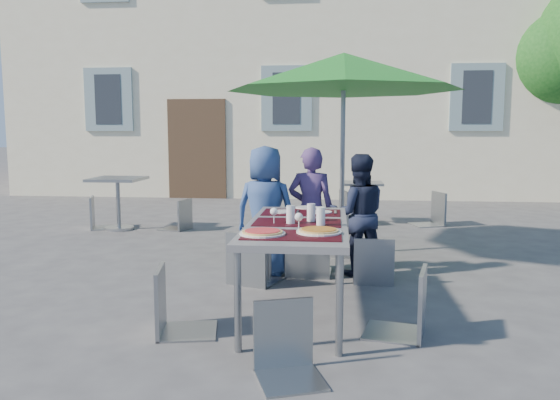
# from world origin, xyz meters

# --- Properties ---
(ground) EXTENTS (90.00, 90.00, 0.00)m
(ground) POSITION_xyz_m (0.00, 0.00, 0.00)
(ground) COLOR #404043
(ground) RESTS_ON ground
(building) EXTENTS (13.60, 8.20, 11.10)m
(building) POSITION_xyz_m (-0.00, 11.50, 4.85)
(building) COLOR beige
(building) RESTS_ON ground
(dining_table) EXTENTS (0.80, 1.85, 0.76)m
(dining_table) POSITION_xyz_m (0.76, -0.09, 0.70)
(dining_table) COLOR #49494E
(dining_table) RESTS_ON ground
(pizza_near_left) EXTENTS (0.33, 0.33, 0.03)m
(pizza_near_left) POSITION_xyz_m (0.55, -0.65, 0.77)
(pizza_near_left) COLOR white
(pizza_near_left) RESTS_ON dining_table
(pizza_near_right) EXTENTS (0.33, 0.33, 0.03)m
(pizza_near_right) POSITION_xyz_m (0.95, -0.54, 0.77)
(pizza_near_right) COLOR white
(pizza_near_right) RESTS_ON dining_table
(glassware) EXTENTS (0.44, 0.46, 0.15)m
(glassware) POSITION_xyz_m (0.81, -0.17, 0.83)
(glassware) COLOR silver
(glassware) RESTS_ON dining_table
(place_settings) EXTENTS (0.60, 0.52, 0.01)m
(place_settings) POSITION_xyz_m (0.78, 0.55, 0.76)
(place_settings) COLOR white
(place_settings) RESTS_ON dining_table
(child_0) EXTENTS (0.73, 0.56, 1.35)m
(child_0) POSITION_xyz_m (0.35, 1.07, 0.67)
(child_0) COLOR #2E4980
(child_0) RESTS_ON ground
(child_1) EXTENTS (0.51, 0.36, 1.33)m
(child_1) POSITION_xyz_m (0.82, 1.20, 0.66)
(child_1) COLOR #493369
(child_1) RESTS_ON ground
(child_2) EXTENTS (0.65, 0.43, 1.26)m
(child_2) POSITION_xyz_m (1.31, 1.19, 0.63)
(child_2) COLOR #181E35
(child_2) RESTS_ON ground
(chair_0) EXTENTS (0.56, 0.56, 0.98)m
(chair_0) POSITION_xyz_m (0.26, 0.69, 0.58)
(chair_0) COLOR gray
(chair_0) RESTS_ON ground
(chair_1) EXTENTS (0.47, 0.48, 1.03)m
(chair_1) POSITION_xyz_m (0.80, 1.05, 0.61)
(chair_1) COLOR gray
(chair_1) RESTS_ON ground
(chair_2) EXTENTS (0.39, 0.40, 0.88)m
(chair_2) POSITION_xyz_m (1.45, 0.85, 0.51)
(chair_2) COLOR gray
(chair_2) RESTS_ON ground
(chair_3) EXTENTS (0.49, 0.49, 0.94)m
(chair_3) POSITION_xyz_m (-0.11, -0.65, 0.55)
(chair_3) COLOR gray
(chair_3) RESTS_ON ground
(chair_4) EXTENTS (0.51, 0.51, 0.95)m
(chair_4) POSITION_xyz_m (1.60, -0.54, 0.56)
(chair_4) COLOR #90939B
(chair_4) RESTS_ON ground
(chair_5) EXTENTS (0.49, 0.49, 0.86)m
(chair_5) POSITION_xyz_m (0.78, -1.28, 0.50)
(chair_5) COLOR gray
(chair_5) RESTS_ON ground
(patio_umbrella) EXTENTS (2.80, 2.80, 2.40)m
(patio_umbrella) POSITION_xyz_m (1.15, 2.11, 2.17)
(patio_umbrella) COLOR #ABAEB3
(patio_umbrella) RESTS_ON ground
(cafe_table_0) EXTENTS (0.74, 0.74, 0.80)m
(cafe_table_0) POSITION_xyz_m (-2.21, 3.47, 0.56)
(cafe_table_0) COLOR #ABAEB3
(cafe_table_0) RESTS_ON ground
(bg_chair_l_0) EXTENTS (0.53, 0.53, 0.94)m
(bg_chair_l_0) POSITION_xyz_m (-2.55, 3.54, 0.55)
(bg_chair_l_0) COLOR #8F959A
(bg_chair_l_0) RESTS_ON ground
(bg_chair_r_0) EXTENTS (0.49, 0.48, 0.89)m
(bg_chair_r_0) POSITION_xyz_m (-1.28, 3.55, 0.52)
(bg_chair_r_0) COLOR gray
(bg_chair_r_0) RESTS_ON ground
(cafe_table_1) EXTENTS (0.63, 0.63, 0.67)m
(cafe_table_1) POSITION_xyz_m (1.52, 4.46, 0.43)
(cafe_table_1) COLOR #ABAEB3
(cafe_table_1) RESTS_ON ground
(bg_chair_l_1) EXTENTS (0.57, 0.57, 1.05)m
(bg_chair_l_1) POSITION_xyz_m (1.32, 4.26, 0.62)
(bg_chair_l_1) COLOR gray
(bg_chair_l_1) RESTS_ON ground
(bg_chair_r_1) EXTENTS (0.57, 0.56, 1.01)m
(bg_chair_r_1) POSITION_xyz_m (2.62, 4.35, 0.59)
(bg_chair_r_1) COLOR gray
(bg_chair_r_1) RESTS_ON ground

